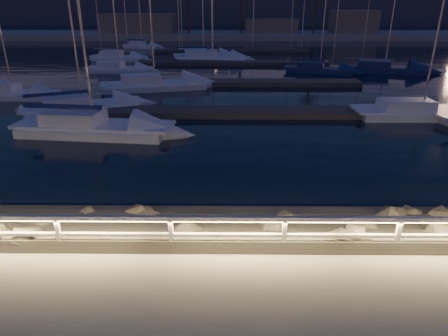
% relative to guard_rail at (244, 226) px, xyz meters
% --- Properties ---
extents(ground, '(400.00, 400.00, 0.00)m').
position_rel_guard_rail_xyz_m(ground, '(0.07, 0.00, -0.77)').
color(ground, '#AFAA9E').
rests_on(ground, ground).
extents(harbor_water, '(400.00, 440.00, 0.60)m').
position_rel_guard_rail_xyz_m(harbor_water, '(0.07, 31.22, -1.74)').
color(harbor_water, black).
rests_on(harbor_water, ground).
extents(guard_rail, '(44.11, 0.12, 1.06)m').
position_rel_guard_rail_xyz_m(guard_rail, '(0.00, 0.00, 0.00)').
color(guard_rail, white).
rests_on(guard_rail, ground).
extents(floating_docks, '(22.00, 36.00, 0.40)m').
position_rel_guard_rail_xyz_m(floating_docks, '(0.07, 32.50, -1.17)').
color(floating_docks, '#59504A').
rests_on(floating_docks, ground).
extents(far_shore, '(160.00, 14.00, 5.20)m').
position_rel_guard_rail_xyz_m(far_shore, '(-0.06, 74.05, -0.48)').
color(far_shore, '#AFAA9E').
rests_on(far_shore, ground).
extents(distant_hills, '(230.00, 37.50, 18.00)m').
position_rel_guard_rail_xyz_m(distant_hills, '(-22.06, 133.69, 3.96)').
color(distant_hills, '#374156').
rests_on(distant_hills, ground).
extents(sailboat_a, '(6.87, 2.50, 11.54)m').
position_rel_guard_rail_xyz_m(sailboat_a, '(-16.81, 20.73, -0.95)').
color(sailboat_a, white).
rests_on(sailboat_a, ground).
extents(sailboat_b, '(8.86, 3.50, 14.71)m').
position_rel_guard_rail_xyz_m(sailboat_b, '(-8.02, 12.03, -0.90)').
color(sailboat_b, white).
rests_on(sailboat_b, ground).
extents(sailboat_c, '(9.17, 4.69, 14.99)m').
position_rel_guard_rail_xyz_m(sailboat_c, '(-6.71, 24.13, -0.92)').
color(sailboat_c, white).
rests_on(sailboat_c, ground).
extents(sailboat_e, '(6.98, 2.75, 11.64)m').
position_rel_guard_rail_xyz_m(sailboat_e, '(-11.70, 32.42, -0.95)').
color(sailboat_e, white).
rests_on(sailboat_e, ground).
extents(sailboat_f, '(7.87, 4.97, 13.06)m').
position_rel_guard_rail_xyz_m(sailboat_f, '(-10.18, 16.62, -0.94)').
color(sailboat_f, white).
rests_on(sailboat_f, ground).
extents(sailboat_g, '(7.30, 4.24, 11.97)m').
position_rel_guard_rail_xyz_m(sailboat_g, '(8.80, 32.62, -0.98)').
color(sailboat_g, navy).
rests_on(sailboat_g, ground).
extents(sailboat_h, '(8.65, 2.73, 14.53)m').
position_rel_guard_rail_xyz_m(sailboat_h, '(11.64, 15.70, -0.95)').
color(sailboat_h, white).
rests_on(sailboat_h, ground).
extents(sailboat_i, '(7.26, 3.55, 11.99)m').
position_rel_guard_rail_xyz_m(sailboat_i, '(-14.06, 41.37, -0.94)').
color(sailboat_i, white).
rests_on(sailboat_i, ground).
extents(sailboat_k, '(9.11, 4.11, 14.94)m').
position_rel_guard_rail_xyz_m(sailboat_k, '(-2.54, 40.43, -0.92)').
color(sailboat_k, white).
rests_on(sailboat_k, ground).
extents(sailboat_l, '(8.87, 4.55, 14.45)m').
position_rel_guard_rail_xyz_m(sailboat_l, '(15.54, 33.10, -0.95)').
color(sailboat_l, navy).
rests_on(sailboat_l, ground).
extents(sailboat_m, '(6.44, 3.88, 10.69)m').
position_rel_guard_rail_xyz_m(sailboat_m, '(-13.84, 55.06, -0.97)').
color(sailboat_m, white).
rests_on(sailboat_m, ground).
extents(sailboat_n, '(7.88, 3.37, 13.01)m').
position_rel_guard_rail_xyz_m(sailboat_n, '(-3.73, 43.36, -0.94)').
color(sailboat_n, white).
rests_on(sailboat_n, ground).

